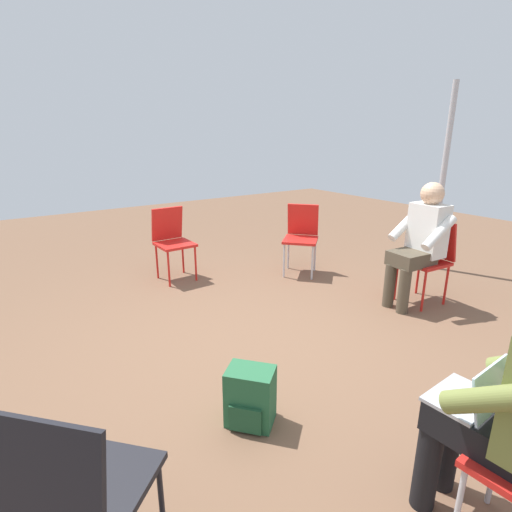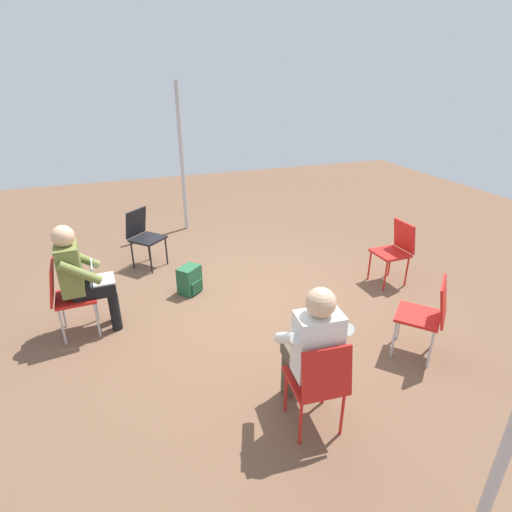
% 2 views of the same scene
% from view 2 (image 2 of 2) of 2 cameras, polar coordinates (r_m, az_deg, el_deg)
% --- Properties ---
extents(ground_plane, '(14.00, 14.00, 0.00)m').
position_cam_2_polar(ground_plane, '(5.04, -0.63, -6.26)').
color(ground_plane, brown).
extents(chair_south, '(0.42, 0.46, 0.85)m').
position_cam_2_polar(chair_south, '(4.62, -25.36, -4.88)').
color(chair_south, red).
rests_on(chair_south, ground).
extents(chair_east, '(0.47, 0.43, 0.85)m').
position_cam_2_polar(chair_east, '(3.16, 9.00, -17.15)').
color(chair_east, red).
rests_on(chair_east, ground).
extents(chair_northeast, '(0.59, 0.58, 0.85)m').
position_cam_2_polar(chair_northeast, '(4.21, 23.27, -7.42)').
color(chair_northeast, red).
rests_on(chair_northeast, ground).
extents(chair_southwest, '(0.59, 0.58, 0.85)m').
position_cam_2_polar(chair_southwest, '(5.95, -15.78, 3.04)').
color(chair_southwest, black).
rests_on(chair_southwest, ground).
extents(chair_north, '(0.41, 0.44, 0.85)m').
position_cam_2_polar(chair_north, '(5.56, 19.28, 1.06)').
color(chair_north, red).
rests_on(chair_north, ground).
extents(person_with_laptop, '(0.51, 0.54, 1.24)m').
position_cam_2_polar(person_with_laptop, '(4.53, -23.68, -2.36)').
color(person_with_laptop, black).
rests_on(person_with_laptop, ground).
extents(person_in_white, '(0.54, 0.52, 1.24)m').
position_cam_2_polar(person_in_white, '(3.15, 8.01, -12.55)').
color(person_in_white, '#4C4233').
rests_on(person_in_white, ground).
extents(backpack_near_laptop_user, '(0.33, 0.34, 0.36)m').
position_cam_2_polar(backpack_near_laptop_user, '(5.20, -9.46, -3.58)').
color(backpack_near_laptop_user, '#235B38').
rests_on(backpack_near_laptop_user, ground).
extents(tent_pole_near, '(0.07, 0.07, 2.50)m').
position_cam_2_polar(tent_pole_near, '(7.13, -10.54, 13.41)').
color(tent_pole_near, '#B2B2B7').
rests_on(tent_pole_near, ground).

